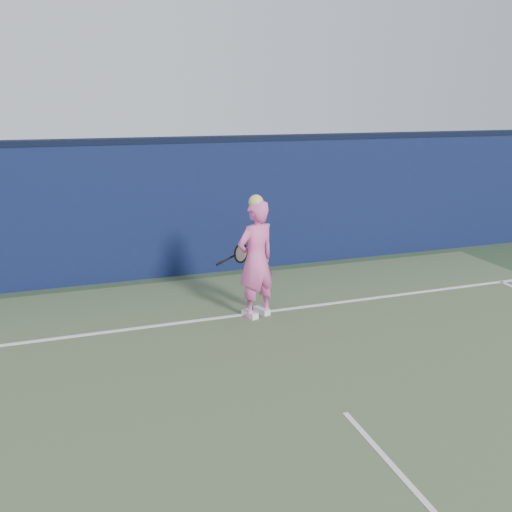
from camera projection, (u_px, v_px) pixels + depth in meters
name	position (u px, v px, depth m)	size (l,w,h in m)	color
ground	(397.00, 472.00, 4.91)	(80.00, 80.00, 0.00)	#2A4329
backstop_wall	(215.00, 207.00, 10.48)	(24.00, 0.40, 2.50)	#0C1738
wall_cap	(213.00, 139.00, 10.12)	(24.00, 0.42, 0.10)	black
player	(256.00, 259.00, 8.22)	(0.78, 0.65, 1.91)	pink
racket	(239.00, 254.00, 8.55)	(0.59, 0.23, 0.32)	black
court_lines	(418.00, 495.00, 4.61)	(11.00, 12.04, 0.01)	white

